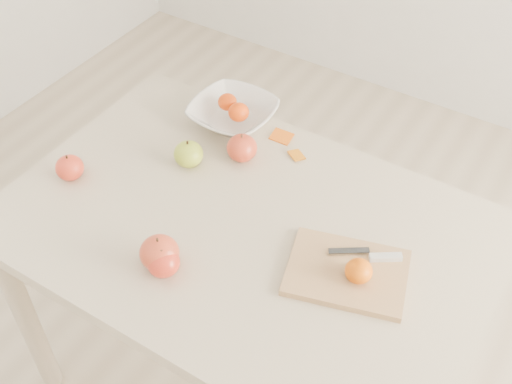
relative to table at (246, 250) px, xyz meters
The scene contains 15 objects.
ground 0.65m from the table, ahead, with size 3.50×3.50×0.00m, color #C6B293.
table is the anchor object (origin of this frame).
cutting_board 0.30m from the table, ahead, with size 0.27×0.20×0.02m, color tan.
board_tangerine 0.34m from the table, ahead, with size 0.06×0.06×0.05m, color orange.
fruit_bowl 0.43m from the table, 127.72° to the left, with size 0.24×0.24×0.06m, color white.
bowl_tangerine_near 0.46m from the table, 129.54° to the left, with size 0.06×0.06×0.05m, color red.
bowl_tangerine_far 0.41m from the table, 125.51° to the left, with size 0.06×0.06×0.05m, color #D03B07.
orange_peel_a 0.36m from the table, 105.47° to the left, with size 0.06×0.04×0.00m, color orange.
orange_peel_b 0.31m from the table, 93.55° to the left, with size 0.04×0.04×0.00m, color orange.
paring_knife 0.36m from the table, 10.67° to the left, with size 0.16×0.09×0.01m.
apple_green 0.30m from the table, 156.90° to the left, with size 0.08×0.08×0.07m, color olive.
apple_red_c 0.27m from the table, 114.85° to the right, with size 0.09×0.09×0.08m, color maroon.
apple_red_a 0.28m from the table, 124.79° to the left, with size 0.08×0.08×0.07m, color maroon.
apple_red_e 0.27m from the table, 109.02° to the right, with size 0.08×0.08×0.07m, color maroon.
apple_red_b 0.51m from the table, 168.16° to the right, with size 0.07×0.07×0.07m, color #9D0D0F.
Camera 1 is at (0.59, -0.89, 1.91)m, focal length 45.00 mm.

